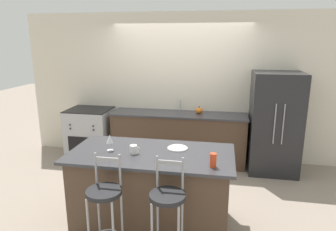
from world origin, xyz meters
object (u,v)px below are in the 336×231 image
at_px(oven_range, 91,133).
at_px(bar_stool_far, 168,208).
at_px(refrigerator, 274,123).
at_px(coffee_mug, 134,149).
at_px(bar_stool_near, 105,203).
at_px(pumpkin_decoration, 199,111).
at_px(dinner_plate, 178,148).
at_px(tumbler_cup, 213,160).
at_px(wine_glass, 110,139).

distance_m(oven_range, bar_stool_far, 3.24).
xyz_separation_m(refrigerator, coffee_mug, (-1.87, -1.96, 0.13)).
distance_m(bar_stool_near, coffee_mug, 0.72).
height_order(oven_range, pumpkin_decoration, pumpkin_decoration).
relative_size(oven_range, bar_stool_far, 0.85).
bearing_deg(dinner_plate, refrigerator, 50.72).
relative_size(oven_range, dinner_plate, 3.80).
bearing_deg(bar_stool_near, tumbler_cup, 20.42).
bearing_deg(coffee_mug, dinner_plate, 27.96).
height_order(refrigerator, pumpkin_decoration, refrigerator).
bearing_deg(wine_glass, pumpkin_decoration, 66.37).
distance_m(tumbler_cup, pumpkin_decoration, 2.33).
bearing_deg(coffee_mug, bar_stool_near, -102.05).
height_order(dinner_plate, coffee_mug, coffee_mug).
distance_m(bar_stool_far, pumpkin_decoration, 2.69).
distance_m(oven_range, wine_glass, 2.35).
relative_size(bar_stool_near, dinner_plate, 4.45).
xyz_separation_m(dinner_plate, coffee_mug, (-0.48, -0.25, 0.04)).
relative_size(bar_stool_far, dinner_plate, 4.45).
distance_m(coffee_mug, tumbler_cup, 0.94).
bearing_deg(oven_range, coffee_mug, -53.49).
xyz_separation_m(dinner_plate, pumpkin_decoration, (0.11, 1.84, 0.04)).
bearing_deg(pumpkin_decoration, dinner_plate, -93.43).
bearing_deg(bar_stool_near, oven_range, 117.40).
distance_m(dinner_plate, coffee_mug, 0.54).
bearing_deg(pumpkin_decoration, bar_stool_far, -91.73).
bearing_deg(refrigerator, bar_stool_near, -127.96).
distance_m(oven_range, pumpkin_decoration, 2.13).
bearing_deg(bar_stool_far, tumbler_cup, 40.66).
bearing_deg(refrigerator, bar_stool_far, -118.37).
bearing_deg(oven_range, pumpkin_decoration, 2.75).
relative_size(refrigerator, tumbler_cup, 11.43).
bearing_deg(bar_stool_far, pumpkin_decoration, 88.27).
xyz_separation_m(oven_range, bar_stool_far, (1.98, -2.56, 0.15)).
bearing_deg(wine_glass, tumbler_cup, -12.07).
relative_size(refrigerator, oven_range, 1.81).
distance_m(bar_stool_far, coffee_mug, 0.84).
distance_m(bar_stool_near, pumpkin_decoration, 2.81).
bearing_deg(refrigerator, coffee_mug, -133.69).
xyz_separation_m(refrigerator, bar_stool_near, (-2.00, -2.56, -0.23)).
relative_size(oven_range, pumpkin_decoration, 6.86).
xyz_separation_m(bar_stool_near, dinner_plate, (0.60, 0.86, 0.32)).
height_order(dinner_plate, tumbler_cup, tumbler_cup).
bearing_deg(wine_glass, dinner_plate, 14.59).
distance_m(dinner_plate, pumpkin_decoration, 1.84).
distance_m(oven_range, coffee_mug, 2.53).
distance_m(refrigerator, bar_stool_near, 3.26).
xyz_separation_m(oven_range, coffee_mug, (1.48, -1.99, 0.51)).
relative_size(bar_stool_near, tumbler_cup, 7.40).
bearing_deg(oven_range, tumbler_cup, -42.66).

